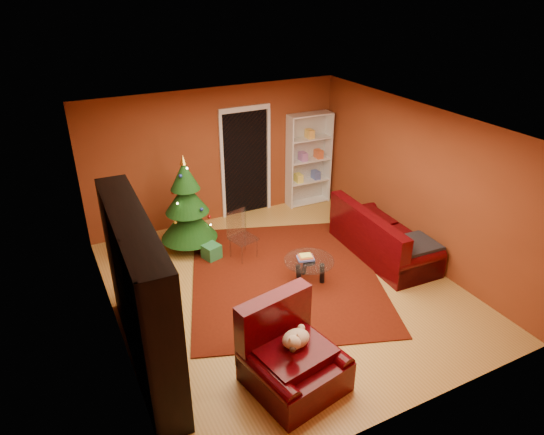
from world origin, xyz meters
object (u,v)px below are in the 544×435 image
gift_box_green (211,252)px  white_bookshelf (309,160)px  coffee_table (309,271)px  rug (285,276)px  gift_box_teal (134,248)px  dog (296,339)px  christmas_tree (187,205)px  acrylic_chair (243,239)px  sofa (384,232)px  media_unit (140,294)px  gift_box_red (191,231)px  armchair (295,357)px

gift_box_green → white_bookshelf: white_bookshelf is taller
coffee_table → rug: bearing=131.4°
gift_box_teal → dog: bearing=-74.2°
white_bookshelf → rug: bearing=-126.0°
dog → christmas_tree: bearing=81.0°
acrylic_chair → sofa: bearing=-38.7°
sofa → acrylic_chair: bearing=69.0°
gift_box_green → sofa: (2.72, -1.21, 0.31)m
media_unit → gift_box_teal: (0.41, 2.63, -0.85)m
media_unit → gift_box_red: media_unit is taller
gift_box_red → coffee_table: bearing=-62.8°
gift_box_red → armchair: armchair is taller
dog → sofa: sofa is taller
christmas_tree → white_bookshelf: (2.86, 0.72, 0.11)m
media_unit → white_bookshelf: bearing=38.8°
christmas_tree → gift_box_red: 0.88m
christmas_tree → armchair: (0.08, -3.69, -0.42)m
christmas_tree → sofa: christmas_tree is taller
gift_box_red → dog: size_ratio=0.49×
gift_box_green → armchair: bearing=-92.4°
christmas_tree → armchair: christmas_tree is taller
armchair → media_unit: bearing=129.1°
gift_box_green → acrylic_chair: size_ratio=0.35×
gift_box_green → white_bookshelf: 3.05m
rug → sofa: sofa is taller
dog → coffee_table: 2.17m
media_unit → dog: size_ratio=6.61×
gift_box_red → coffee_table: coffee_table is taller
rug → white_bookshelf: 3.07m
coffee_table → acrylic_chair: 1.30m
gift_box_green → armchair: (-0.13, -3.16, 0.30)m
armchair → gift_box_green: bearing=76.7°
white_bookshelf → coffee_table: white_bookshelf is taller
gift_box_red → sofa: sofa is taller
christmas_tree → gift_box_teal: (-0.95, 0.16, -0.69)m
white_bookshelf → acrylic_chair: bearing=-143.7°
gift_box_red → acrylic_chair: 1.34m
armchair → christmas_tree: bearing=80.3°
dog → white_bookshelf: bearing=46.9°
rug → sofa: bearing=-4.6°
armchair → rug: bearing=53.7°
gift_box_red → acrylic_chair: acrylic_chair is taller
coffee_table → dog: bearing=-125.1°
rug → gift_box_green: (-0.86, 1.06, 0.12)m
white_bookshelf → sofa: (0.07, -2.46, -0.52)m
gift_box_green → dog: bearing=-91.7°
gift_box_teal → coffee_table: 3.07m
media_unit → acrylic_chair: 2.76m
rug → acrylic_chair: bearing=113.7°
christmas_tree → acrylic_chair: 1.14m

